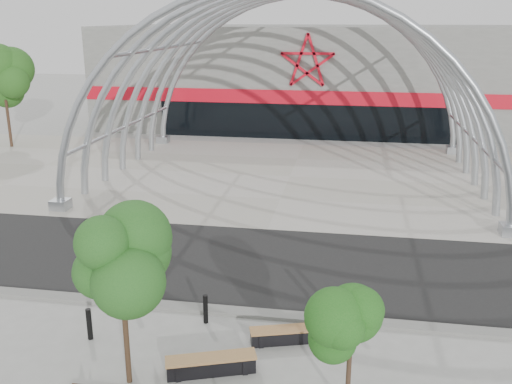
% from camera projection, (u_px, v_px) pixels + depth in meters
% --- Properties ---
extents(ground, '(140.00, 140.00, 0.00)m').
position_uv_depth(ground, '(235.00, 309.00, 17.69)').
color(ground, gray).
rests_on(ground, ground).
extents(road, '(140.00, 7.00, 0.02)m').
position_uv_depth(road, '(254.00, 263.00, 20.98)').
color(road, black).
rests_on(road, ground).
extents(forecourt, '(60.00, 17.00, 0.04)m').
position_uv_depth(forecourt, '(290.00, 177.00, 32.29)').
color(forecourt, '#A8A397').
rests_on(forecourt, ground).
extents(kerb, '(60.00, 0.50, 0.12)m').
position_uv_depth(kerb, '(233.00, 311.00, 17.44)').
color(kerb, slate).
rests_on(kerb, ground).
extents(arena_building, '(34.00, 15.24, 8.00)m').
position_uv_depth(arena_building, '(314.00, 75.00, 48.04)').
color(arena_building, slate).
rests_on(arena_building, ground).
extents(vault_canopy, '(20.80, 15.80, 20.36)m').
position_uv_depth(vault_canopy, '(290.00, 177.00, 32.29)').
color(vault_canopy, '#A1A6AC').
rests_on(vault_canopy, ground).
extents(street_tree_0, '(1.86, 1.86, 4.24)m').
position_uv_depth(street_tree_0, '(121.00, 270.00, 13.29)').
color(street_tree_0, '#312114').
rests_on(street_tree_0, ground).
extents(street_tree_1, '(1.40, 1.40, 3.31)m').
position_uv_depth(street_tree_1, '(352.00, 320.00, 12.40)').
color(street_tree_1, '#312116').
rests_on(street_tree_1, ground).
extents(bench_0, '(2.33, 1.25, 0.48)m').
position_uv_depth(bench_0, '(211.00, 365.00, 14.45)').
color(bench_0, black).
rests_on(bench_0, ground).
extents(bench_1, '(2.14, 1.05, 0.44)m').
position_uv_depth(bench_1, '(288.00, 335.00, 15.84)').
color(bench_1, black).
rests_on(bench_1, ground).
extents(bollard_0, '(0.15, 0.15, 0.93)m').
position_uv_depth(bollard_0, '(89.00, 324.00, 15.93)').
color(bollard_0, black).
rests_on(bollard_0, ground).
extents(bollard_1, '(0.16, 0.16, 0.99)m').
position_uv_depth(bollard_1, '(134.00, 294.00, 17.59)').
color(bollard_1, black).
rests_on(bollard_1, ground).
extents(bollard_2, '(0.14, 0.14, 0.89)m').
position_uv_depth(bollard_2, '(206.00, 309.00, 16.79)').
color(bollard_2, black).
rests_on(bollard_2, ground).
extents(bollard_3, '(0.17, 0.17, 1.07)m').
position_uv_depth(bollard_3, '(330.00, 306.00, 16.77)').
color(bollard_3, black).
rests_on(bollard_3, ground).
extents(bollard_4, '(0.18, 0.18, 1.11)m').
position_uv_depth(bollard_4, '(345.00, 307.00, 16.66)').
color(bollard_4, black).
rests_on(bollard_4, ground).
extents(bg_tree_0, '(3.00, 3.00, 6.45)m').
position_uv_depth(bg_tree_0, '(3.00, 80.00, 38.36)').
color(bg_tree_0, '#301D14').
rests_on(bg_tree_0, ground).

